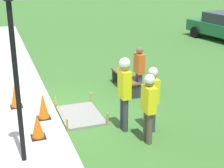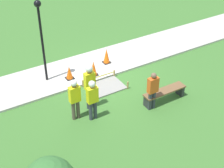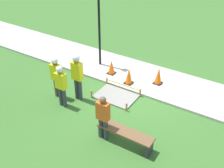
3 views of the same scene
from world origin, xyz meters
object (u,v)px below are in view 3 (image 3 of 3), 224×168
object	(u,v)px
traffic_cone_far_patch	(129,76)
worker_trainee	(77,73)
bystander_in_orange_shirt	(103,116)
lamppost_near	(99,14)
traffic_cone_near_patch	(158,76)
worker_supervisor	(56,74)
worker_assistant	(61,83)
traffic_cone_sidewalk_edge	(111,67)
park_bench	(125,135)

from	to	relation	value
traffic_cone_far_patch	worker_trainee	distance (m)	2.29
bystander_in_orange_shirt	lamppost_near	distance (m)	4.96
traffic_cone_near_patch	worker_supervisor	world-z (taller)	worker_supervisor
worker_trainee	bystander_in_orange_shirt	distance (m)	2.36
worker_assistant	worker_trainee	world-z (taller)	worker_trainee
traffic_cone_sidewalk_edge	worker_assistant	xyz separation A→B (m)	(0.37, 2.79, 0.58)
traffic_cone_near_patch	park_bench	xyz separation A→B (m)	(-0.52, 3.62, -0.09)
park_bench	worker_assistant	size ratio (longest dim) A/B	1.09
park_bench	worker_trainee	bearing A→B (deg)	-22.85
worker_trainee	traffic_cone_sidewalk_edge	bearing A→B (deg)	-93.36
traffic_cone_sidewalk_edge	traffic_cone_near_patch	bearing A→B (deg)	-170.72
worker_assistant	lamppost_near	bearing A→B (deg)	-80.91
worker_supervisor	bystander_in_orange_shirt	bearing A→B (deg)	160.49
traffic_cone_near_patch	lamppost_near	distance (m)	3.55
traffic_cone_near_patch	bystander_in_orange_shirt	bearing A→B (deg)	86.96
traffic_cone_far_patch	park_bench	world-z (taller)	traffic_cone_far_patch
traffic_cone_sidewalk_edge	park_bench	size ratio (longest dim) A/B	0.33
park_bench	bystander_in_orange_shirt	world-z (taller)	bystander_in_orange_shirt
traffic_cone_far_patch	traffic_cone_sidewalk_edge	bearing A→B (deg)	-16.12
traffic_cone_far_patch	bystander_in_orange_shirt	world-z (taller)	bystander_in_orange_shirt
worker_supervisor	traffic_cone_far_patch	bearing A→B (deg)	-131.79
park_bench	worker_assistant	distance (m)	3.04
traffic_cone_near_patch	lamppost_near	size ratio (longest dim) A/B	0.20
park_bench	lamppost_near	bearing A→B (deg)	-47.05
bystander_in_orange_shirt	park_bench	bearing A→B (deg)	-169.56
traffic_cone_near_patch	traffic_cone_far_patch	world-z (taller)	traffic_cone_near_patch
traffic_cone_near_patch	worker_trainee	distance (m)	3.37
worker_trainee	traffic_cone_near_patch	bearing A→B (deg)	-131.19
traffic_cone_near_patch	worker_supervisor	size ratio (longest dim) A/B	0.42
worker_supervisor	worker_assistant	distance (m)	0.63
worker_supervisor	lamppost_near	bearing A→B (deg)	-90.33
worker_assistant	lamppost_near	size ratio (longest dim) A/B	0.47
traffic_cone_near_patch	traffic_cone_far_patch	size ratio (longest dim) A/B	1.04
traffic_cone_far_patch	bystander_in_orange_shirt	size ratio (longest dim) A/B	0.43
worker_trainee	lamppost_near	world-z (taller)	lamppost_near
traffic_cone_near_patch	worker_trainee	bearing A→B (deg)	48.81
traffic_cone_sidewalk_edge	worker_assistant	world-z (taller)	worker_assistant
worker_assistant	bystander_in_orange_shirt	world-z (taller)	worker_assistant
park_bench	worker_supervisor	distance (m)	3.62
worker_trainee	bystander_in_orange_shirt	size ratio (longest dim) A/B	1.19
traffic_cone_sidewalk_edge	park_bench	world-z (taller)	traffic_cone_sidewalk_edge
traffic_cone_sidewalk_edge	worker_trainee	size ratio (longest dim) A/B	0.32
park_bench	worker_assistant	bearing A→B (deg)	-9.55
worker_assistant	worker_supervisor	bearing A→B (deg)	-33.06
bystander_in_orange_shirt	lamppost_near	xyz separation A→B (m)	(2.73, -3.84, 1.55)
traffic_cone_far_patch	bystander_in_orange_shirt	xyz separation A→B (m)	(-0.82, 3.12, 0.46)
traffic_cone_near_patch	worker_trainee	world-z (taller)	worker_trainee
traffic_cone_near_patch	traffic_cone_sidewalk_edge	bearing A→B (deg)	9.28
traffic_cone_far_patch	lamppost_near	world-z (taller)	lamppost_near
worker_supervisor	traffic_cone_near_patch	bearing A→B (deg)	-136.65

